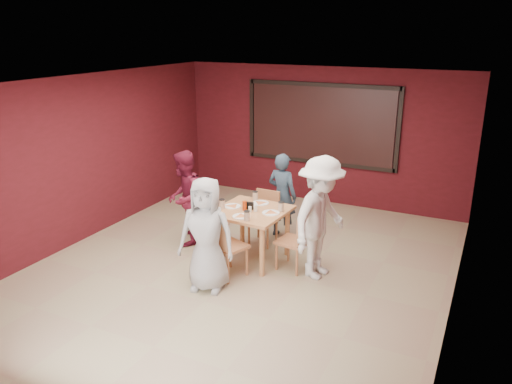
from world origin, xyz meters
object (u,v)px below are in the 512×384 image
at_px(chair_right, 297,239).
at_px(diner_right, 321,218).
at_px(dining_table, 251,216).
at_px(chair_left, 211,224).
at_px(chair_back, 265,214).
at_px(chair_front, 225,244).
at_px(diner_front, 207,235).
at_px(diner_back, 282,196).
at_px(diner_left, 184,198).

height_order(chair_right, diner_right, diner_right).
height_order(dining_table, chair_left, dining_table).
bearing_deg(chair_back, chair_front, -89.12).
bearing_deg(chair_right, diner_front, -131.13).
bearing_deg(diner_right, chair_right, 98.17).
relative_size(chair_left, diner_back, 0.53).
distance_m(dining_table, chair_right, 0.82).
xyz_separation_m(chair_front, chair_left, (-0.69, 0.76, -0.08)).
xyz_separation_m(chair_left, diner_left, (-0.52, 0.04, 0.35)).
xyz_separation_m(chair_left, diner_back, (0.84, 1.03, 0.30)).
height_order(chair_back, diner_front, diner_front).
relative_size(chair_front, diner_back, 0.63).
height_order(chair_back, diner_right, diner_right).
relative_size(chair_right, diner_left, 0.56).
relative_size(chair_back, diner_right, 0.49).
xyz_separation_m(chair_back, diner_right, (1.24, -0.77, 0.40)).
height_order(chair_front, diner_back, diner_back).
bearing_deg(chair_right, diner_right, -3.43).
height_order(diner_front, diner_left, diner_front).
bearing_deg(chair_left, diner_left, 176.00).
xyz_separation_m(chair_back, chair_left, (-0.67, -0.67, -0.05)).
bearing_deg(chair_left, diner_front, -60.99).
distance_m(dining_table, chair_left, 0.82).
height_order(chair_back, diner_left, diner_left).
bearing_deg(diner_left, chair_right, 66.77).
bearing_deg(diner_left, diner_right, 66.72).
height_order(diner_back, diner_right, diner_right).
distance_m(chair_back, chair_left, 0.95).
relative_size(diner_front, diner_right, 0.89).
bearing_deg(diner_left, diner_back, 106.05).
bearing_deg(chair_back, chair_right, -40.15).
relative_size(chair_right, diner_right, 0.50).
xyz_separation_m(chair_back, diner_front, (-0.04, -1.81, 0.31)).
height_order(diner_back, diner_left, diner_left).
distance_m(diner_front, diner_back, 2.18).
xyz_separation_m(dining_table, chair_left, (-0.77, 0.04, -0.27)).
xyz_separation_m(chair_front, diner_front, (-0.06, -0.38, 0.28)).
distance_m(chair_front, chair_back, 1.43).
relative_size(chair_front, chair_right, 1.04).
bearing_deg(diner_right, diner_back, 55.38).
height_order(diner_front, diner_right, diner_right).
relative_size(dining_table, chair_left, 1.39).
xyz_separation_m(chair_right, diner_right, (0.35, -0.02, 0.40)).
relative_size(chair_back, chair_left, 1.12).
distance_m(chair_front, diner_back, 1.80).
relative_size(chair_back, diner_left, 0.56).
xyz_separation_m(chair_right, diner_left, (-2.08, 0.11, 0.29)).
xyz_separation_m(chair_back, diner_back, (0.16, 0.35, 0.24)).
distance_m(chair_front, chair_left, 1.03).
relative_size(chair_right, diner_front, 0.56).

